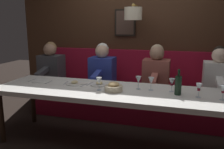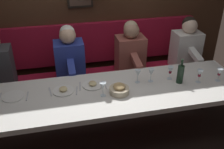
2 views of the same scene
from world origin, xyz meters
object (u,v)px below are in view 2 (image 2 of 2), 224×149
(wine_glass_0, at_px, (138,74))
(wine_glass_5, at_px, (170,70))
(wine_glass_1, at_px, (151,73))
(dining_table, at_px, (115,95))
(wine_glass_4, at_px, (219,72))
(diner_middle, at_px, (69,56))
(diner_near, at_px, (130,50))
(wine_glass_2, at_px, (200,74))
(bread_bowl, at_px, (119,89))
(diner_nearest, at_px, (187,45))
(wine_glass_3, at_px, (103,87))
(wine_bottle, at_px, (180,74))

(wine_glass_0, bearing_deg, wine_glass_5, -91.00)
(wine_glass_0, bearing_deg, wine_glass_1, -94.41)
(dining_table, bearing_deg, wine_glass_4, -93.09)
(wine_glass_0, distance_m, wine_glass_1, 0.16)
(diner_middle, bearing_deg, diner_near, -90.00)
(wine_glass_2, height_order, wine_glass_4, same)
(wine_glass_0, height_order, wine_glass_5, same)
(dining_table, xyz_separation_m, wine_glass_4, (-0.07, -1.25, 0.17))
(wine_glass_1, distance_m, wine_glass_5, 0.25)
(dining_table, bearing_deg, bread_bowl, -155.65)
(diner_nearest, bearing_deg, wine_glass_4, 176.08)
(diner_middle, distance_m, bread_bowl, 1.06)
(diner_near, height_order, wine_glass_2, diner_near)
(diner_near, bearing_deg, wine_glass_0, 169.89)
(wine_glass_3, bearing_deg, bread_bowl, -86.51)
(wine_glass_1, height_order, wine_glass_3, same)
(wine_glass_5, distance_m, bread_bowl, 0.70)
(diner_middle, distance_m, wine_glass_4, 1.93)
(wine_glass_0, distance_m, wine_bottle, 0.49)
(diner_nearest, relative_size, wine_glass_0, 4.82)
(dining_table, distance_m, wine_glass_5, 0.73)
(wine_glass_4, xyz_separation_m, bread_bowl, (0.00, 1.22, -0.07))
(diner_nearest, height_order, wine_glass_2, diner_nearest)
(diner_near, bearing_deg, wine_glass_1, -178.30)
(wine_bottle, relative_size, bread_bowl, 1.36)
(diner_nearest, bearing_deg, wine_glass_3, 123.17)
(diner_near, bearing_deg, diner_nearest, -90.00)
(wine_bottle, bearing_deg, wine_glass_1, 73.10)
(diner_near, height_order, diner_middle, same)
(wine_glass_2, bearing_deg, bread_bowl, 91.30)
(diner_near, height_order, wine_glass_3, diner_near)
(wine_glass_1, height_order, wine_glass_4, same)
(diner_nearest, distance_m, wine_glass_0, 1.27)
(diner_nearest, xyz_separation_m, wine_bottle, (-0.88, 0.53, 0.04))
(diner_near, distance_m, wine_glass_1, 0.78)
(wine_glass_3, height_order, wine_bottle, wine_bottle)
(wine_glass_3, distance_m, wine_glass_4, 1.40)
(diner_nearest, bearing_deg, diner_middle, 90.00)
(wine_glass_1, relative_size, wine_bottle, 0.55)
(wine_glass_0, xyz_separation_m, wine_glass_2, (-0.16, -0.70, -0.00))
(diner_near, height_order, bread_bowl, diner_near)
(wine_glass_4, relative_size, wine_glass_5, 1.00)
(wine_glass_0, relative_size, wine_glass_5, 1.00)
(wine_glass_2, height_order, wine_glass_3, same)
(wine_glass_2, distance_m, wine_bottle, 0.23)
(dining_table, distance_m, diner_near, 0.99)
(wine_glass_3, bearing_deg, wine_glass_4, -89.63)
(diner_nearest, relative_size, wine_glass_5, 4.82)
(wine_glass_5, bearing_deg, diner_near, 19.13)
(diner_nearest, xyz_separation_m, wine_glass_4, (-0.95, 0.07, 0.04))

